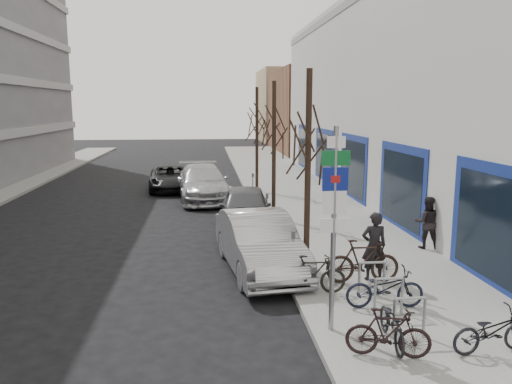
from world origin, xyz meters
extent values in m
plane|color=black|center=(0.00, 0.00, 0.00)|extent=(120.00, 120.00, 0.00)
cube|color=slate|center=(4.50, 10.00, 0.07)|extent=(5.00, 70.00, 0.15)
cube|color=brown|center=(13.00, 40.00, 4.00)|extent=(12.00, 14.00, 8.00)
cube|color=#937A5B|center=(13.50, 55.00, 4.50)|extent=(13.00, 12.00, 9.00)
cylinder|color=gray|center=(2.40, 0.00, 2.10)|extent=(0.10, 0.10, 4.20)
cube|color=white|center=(2.40, -0.03, 3.90)|extent=(0.35, 0.03, 0.22)
cube|color=#0C5926|center=(2.40, -0.03, 3.60)|extent=(0.55, 0.03, 0.28)
cube|color=navy|center=(2.40, -0.03, 3.20)|extent=(0.50, 0.03, 0.45)
cube|color=maroon|center=(2.40, -0.04, 3.20)|extent=(0.18, 0.02, 0.14)
cube|color=white|center=(2.40, -0.03, 2.75)|extent=(0.45, 0.03, 0.45)
cube|color=white|center=(2.40, -0.03, 2.30)|extent=(0.55, 0.03, 0.28)
cylinder|color=gray|center=(3.50, -0.50, 0.55)|extent=(0.06, 0.06, 0.80)
cylinder|color=gray|center=(4.10, -0.50, 0.55)|extent=(0.06, 0.06, 0.80)
cylinder|color=gray|center=(3.80, -0.50, 0.95)|extent=(0.60, 0.06, 0.06)
cylinder|color=gray|center=(3.50, 0.60, 0.55)|extent=(0.06, 0.06, 0.80)
cylinder|color=gray|center=(4.10, 0.60, 0.55)|extent=(0.06, 0.06, 0.80)
cylinder|color=gray|center=(3.80, 0.60, 0.95)|extent=(0.60, 0.06, 0.06)
cylinder|color=gray|center=(3.50, 1.70, 0.55)|extent=(0.06, 0.06, 0.80)
cylinder|color=gray|center=(4.10, 1.70, 0.55)|extent=(0.06, 0.06, 0.80)
cylinder|color=gray|center=(3.80, 1.70, 0.95)|extent=(0.60, 0.06, 0.06)
cylinder|color=black|center=(2.60, 3.50, 2.75)|extent=(0.16, 0.16, 5.50)
cylinder|color=black|center=(2.60, 10.00, 2.75)|extent=(0.16, 0.16, 5.50)
cylinder|color=black|center=(2.60, 16.50, 2.75)|extent=(0.16, 0.16, 5.50)
cylinder|color=gray|center=(2.15, 3.00, 0.70)|extent=(0.05, 0.05, 1.10)
cube|color=#3F3F44|center=(2.15, 3.00, 1.33)|extent=(0.10, 0.08, 0.18)
cylinder|color=gray|center=(2.15, 8.50, 0.70)|extent=(0.05, 0.05, 1.10)
cube|color=#3F3F44|center=(2.15, 8.50, 1.33)|extent=(0.10, 0.08, 0.18)
cylinder|color=gray|center=(2.15, 14.00, 0.70)|extent=(0.05, 0.05, 1.10)
cube|color=#3F3F44|center=(2.15, 14.00, 1.33)|extent=(0.10, 0.08, 0.18)
imported|color=black|center=(3.39, -0.71, 0.62)|extent=(0.60, 1.58, 0.94)
imported|color=black|center=(3.13, -1.18, 0.61)|extent=(1.58, 0.84, 0.92)
imported|color=black|center=(3.85, 0.96, 0.68)|extent=(1.76, 0.62, 1.06)
imported|color=black|center=(2.43, 1.91, 0.64)|extent=(1.62, 0.50, 0.98)
imported|color=black|center=(5.06, -1.22, 0.63)|extent=(1.63, 0.66, 0.97)
imported|color=black|center=(3.85, 2.56, 0.73)|extent=(1.91, 0.61, 1.15)
imported|color=#ABAAB0|center=(1.40, 4.15, 0.81)|extent=(2.37, 5.13, 1.63)
imported|color=#4D4D52|center=(1.40, 9.04, 0.79)|extent=(2.22, 4.77, 1.58)
imported|color=#AAABB0|center=(-0.20, 15.06, 0.84)|extent=(2.94, 6.01, 1.68)
imported|color=black|center=(-1.99, 18.14, 0.67)|extent=(2.54, 4.94, 1.33)
imported|color=black|center=(4.19, 2.73, 1.04)|extent=(0.66, 0.44, 1.78)
imported|color=black|center=(6.80, 5.37, 0.98)|extent=(0.71, 0.58, 1.67)
camera|label=1|loc=(-0.03, -9.17, 4.58)|focal=35.00mm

